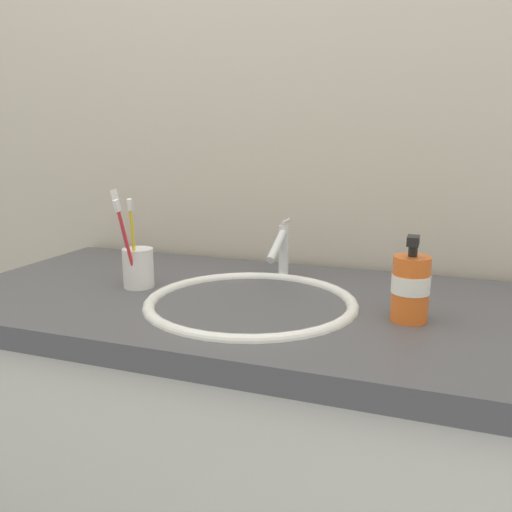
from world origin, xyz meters
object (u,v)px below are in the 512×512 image
object	(u,v)px
toothbrush_cup	(138,268)
toothbrush_yellow	(133,238)
soap_dispenser	(411,287)
faucet	(282,248)
toothbrush_purple	(123,232)
toothbrush_red	(126,239)

from	to	relation	value
toothbrush_cup	toothbrush_yellow	world-z (taller)	toothbrush_yellow
soap_dispenser	toothbrush_cup	bearing A→B (deg)	177.61
toothbrush_yellow	soap_dispenser	distance (m)	0.57
faucet	toothbrush_yellow	bearing A→B (deg)	-142.61
faucet	toothbrush_cup	bearing A→B (deg)	-147.02
faucet	toothbrush_yellow	size ratio (longest dim) A/B	0.74
toothbrush_cup	toothbrush_yellow	distance (m)	0.08
faucet	soap_dispenser	xyz separation A→B (m)	(0.30, -0.20, -0.01)
toothbrush_yellow	soap_dispenser	size ratio (longest dim) A/B	1.25
toothbrush_yellow	toothbrush_cup	bearing A→B (deg)	105.38
faucet	toothbrush_purple	bearing A→B (deg)	-149.86
faucet	toothbrush_cup	distance (m)	0.33
toothbrush_purple	toothbrush_red	size ratio (longest dim) A/B	1.06
toothbrush_purple	toothbrush_yellow	xyz separation A→B (m)	(0.04, -0.03, -0.01)
faucet	toothbrush_red	world-z (taller)	toothbrush_red
toothbrush_purple	toothbrush_yellow	size ratio (longest dim) A/B	1.07
toothbrush_red	toothbrush_yellow	bearing A→B (deg)	78.63
toothbrush_purple	toothbrush_yellow	world-z (taller)	toothbrush_purple
toothbrush_cup	soap_dispenser	world-z (taller)	soap_dispenser
toothbrush_red	toothbrush_purple	bearing A→B (deg)	128.62
toothbrush_yellow	faucet	bearing A→B (deg)	37.39
faucet	toothbrush_purple	world-z (taller)	toothbrush_purple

